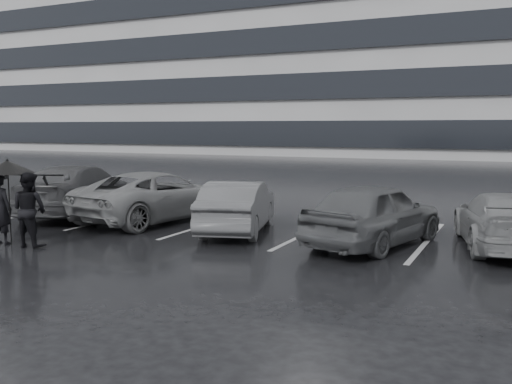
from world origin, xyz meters
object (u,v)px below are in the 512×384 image
object	(u,v)px
pedestrian_left	(1,209)
car_west_a	(238,206)
car_west_c	(79,190)
car_east	(504,221)
car_main	(374,214)
car_west_d	(5,188)
pedestrian_right	(29,210)
car_west_b	(157,196)

from	to	relation	value
pedestrian_left	car_west_a	bearing A→B (deg)	-141.84
car_west_c	car_east	bearing A→B (deg)	164.58
car_main	car_west_c	world-z (taller)	car_west_c
car_west_d	car_east	size ratio (longest dim) A/B	0.95
car_west_c	pedestrian_right	xyz separation A→B (m)	(2.27, -3.99, 0.08)
car_west_d	pedestrian_left	distance (m)	6.11
car_main	car_east	distance (m)	2.70
car_west_a	pedestrian_left	bearing A→B (deg)	25.45
car_west_a	car_west_b	distance (m)	2.86
car_west_c	car_east	xyz separation A→B (m)	(11.51, 0.15, -0.13)
pedestrian_left	pedestrian_right	xyz separation A→B (m)	(0.78, 0.07, 0.03)
car_main	car_west_c	bearing A→B (deg)	9.80
car_west_a	car_west_c	distance (m)	5.53
pedestrian_right	car_west_a	bearing A→B (deg)	-134.47
car_west_d	car_west_c	bearing A→B (deg)	-167.90
car_west_c	pedestrian_left	distance (m)	4.32
car_east	pedestrian_right	bearing A→B (deg)	11.77
car_main	pedestrian_left	bearing A→B (deg)	38.57
pedestrian_right	car_main	bearing A→B (deg)	-155.10
car_west_d	car_east	distance (m)	14.56
car_west_a	car_east	bearing A→B (deg)	170.16
car_west_c	car_west_d	distance (m)	3.06
car_west_b	pedestrian_right	size ratio (longest dim) A/B	3.02
car_main	pedestrian_right	xyz separation A→B (m)	(-6.66, -3.32, 0.11)
car_east	pedestrian_left	world-z (taller)	pedestrian_left
car_main	car_west_d	world-z (taller)	car_main
car_west_a	car_main	bearing A→B (deg)	161.10
car_west_a	car_east	size ratio (longest dim) A/B	0.92
pedestrian_right	car_west_d	bearing A→B (deg)	-38.49
car_main	car_east	xyz separation A→B (m)	(2.57, 0.82, -0.09)
car_west_c	car_east	world-z (taller)	car_west_c
car_main	car_west_b	distance (m)	6.27
car_east	car_west_b	bearing A→B (deg)	-11.87
pedestrian_left	pedestrian_right	size ratio (longest dim) A/B	0.96
car_west_d	pedestrian_right	bearing A→B (deg)	155.52
pedestrian_left	car_west_d	bearing A→B (deg)	-45.23
car_west_d	car_east	bearing A→B (deg)	-167.03
car_west_a	pedestrian_right	xyz separation A→B (m)	(-3.24, -3.49, 0.18)
car_east	pedestrian_right	world-z (taller)	pedestrian_right
car_west_a	pedestrian_left	distance (m)	5.37
car_main	pedestrian_left	world-z (taller)	pedestrian_left
car_east	pedestrian_left	bearing A→B (deg)	10.44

